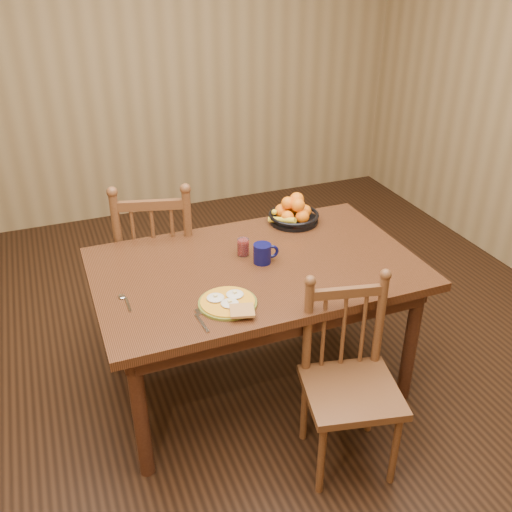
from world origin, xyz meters
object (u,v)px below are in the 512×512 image
object	(u,v)px
chair_far	(158,263)
breakfast_plate	(228,302)
dining_table	(256,279)
chair_near	(349,382)
coffee_mug	(263,253)
fruit_bowl	(293,213)

from	to	relation	value
chair_far	breakfast_plate	size ratio (longest dim) A/B	3.42
dining_table	chair_far	bearing A→B (deg)	120.05
chair_near	coffee_mug	bearing A→B (deg)	116.15
dining_table	chair_far	xyz separation A→B (m)	(-0.37, 0.64, -0.17)
chair_far	coffee_mug	size ratio (longest dim) A/B	7.65
coffee_mug	fruit_bowl	bearing A→B (deg)	47.64
chair_far	coffee_mug	world-z (taller)	chair_far
breakfast_plate	coffee_mug	size ratio (longest dim) A/B	2.24
coffee_mug	dining_table	bearing A→B (deg)	-163.84
chair_near	coffee_mug	distance (m)	0.75
chair_far	chair_near	world-z (taller)	chair_far
breakfast_plate	dining_table	bearing A→B (deg)	49.58
chair_near	fruit_bowl	world-z (taller)	fruit_bowl
dining_table	chair_far	distance (m)	0.76
dining_table	chair_near	world-z (taller)	chair_near
chair_far	chair_near	size ratio (longest dim) A/B	1.13
chair_near	breakfast_plate	xyz separation A→B (m)	(-0.45, 0.34, 0.32)
chair_far	fruit_bowl	world-z (taller)	chair_far
chair_far	breakfast_plate	world-z (taller)	chair_far
dining_table	breakfast_plate	world-z (taller)	breakfast_plate
chair_far	chair_near	distance (m)	1.40
coffee_mug	chair_near	bearing A→B (deg)	-76.17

